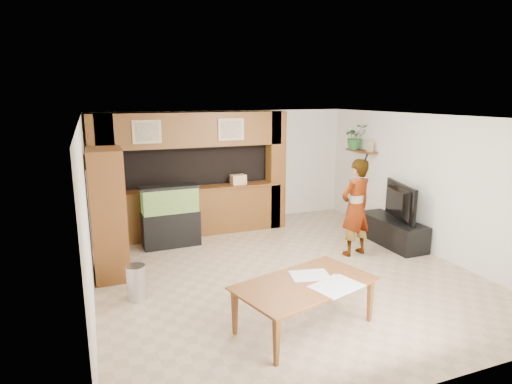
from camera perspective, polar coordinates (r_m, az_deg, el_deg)
name	(u,v)px	position (r m, az deg, el deg)	size (l,w,h in m)	color
floor	(282,271)	(7.44, 3.44, -10.48)	(6.50, 6.50, 0.00)	tan
ceiling	(284,117)	(6.85, 3.73, 9.96)	(6.50, 6.50, 0.00)	white
wall_back	(225,167)	(10.02, -4.21, 3.32)	(6.00, 6.00, 0.00)	silver
wall_left	(87,215)	(6.42, -21.60, -2.87)	(6.50, 6.50, 0.00)	silver
wall_right	(427,184)	(8.70, 21.85, 1.01)	(6.50, 6.50, 0.00)	silver
partition	(190,174)	(9.19, -8.76, 2.45)	(4.20, 0.99, 2.60)	brown
wall_clock	(86,162)	(7.28, -21.71, 3.71)	(0.05, 0.25, 0.25)	black
wall_shelf	(361,151)	(10.04, 13.85, 5.32)	(0.25, 0.90, 0.04)	brown
pantry_cabinet	(108,214)	(7.31, -19.10, -2.79)	(0.53, 0.87, 2.12)	brown
trash_can	(136,283)	(6.61, -15.66, -11.55)	(0.29, 0.29, 0.52)	#B2B2B7
aquarium	(171,217)	(8.59, -11.32, -3.24)	(1.11, 0.42, 1.23)	black
tv_stand	(392,231)	(9.06, 17.67, -5.03)	(0.57, 1.55, 0.52)	black
television	(394,201)	(8.90, 17.94, -1.20)	(1.27, 0.17, 0.73)	black
photo_frame	(370,147)	(9.77, 14.96, 5.82)	(0.03, 0.16, 0.22)	tan
potted_plant	(355,137)	(10.17, 13.09, 7.17)	(0.51, 0.44, 0.57)	#27632C
person	(356,208)	(8.10, 13.15, -2.04)	(0.66, 0.44, 1.82)	#997854
microphone	(366,158)	(7.82, 14.46, 4.46)	(0.03, 0.03, 0.15)	black
dining_table	(306,306)	(5.66, 6.71, -14.87)	(1.78, 0.99, 0.62)	brown
newspaper_a	(335,284)	(5.56, 10.53, -11.92)	(0.49, 0.35, 0.01)	silver
newspaper_b	(337,286)	(5.49, 10.70, -12.22)	(0.61, 0.44, 0.01)	silver
newspaper_c	(310,275)	(5.75, 7.19, -10.95)	(0.50, 0.36, 0.01)	silver
counter_box	(238,180)	(9.31, -2.38, 1.67)	(0.32, 0.21, 0.21)	tan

